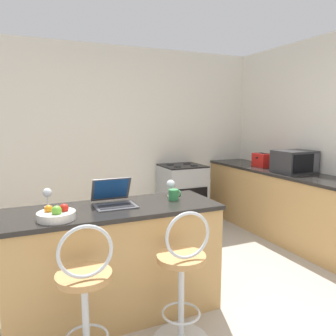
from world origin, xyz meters
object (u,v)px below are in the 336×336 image
Objects in this scene: bar_stool_near at (85,304)px; laptop at (114,199)px; toaster at (262,160)px; mug_green at (174,195)px; fruit_bowl at (57,215)px; bar_stool_far at (182,283)px; microwave at (294,162)px; wine_glass_short at (47,193)px; stove_range at (182,194)px; wine_glass_tall at (171,185)px.

laptop reaches higher than bar_stool_near.
toaster is 2.35m from mug_green.
bar_stool_far is at bearing -26.97° from fruit_bowl.
fruit_bowl is at bearing -163.86° from microwave.
wine_glass_short is (-0.14, 0.76, 0.54)m from bar_stool_near.
bar_stool_near is 3.12× the size of laptop.
bar_stool_far is at bearing -109.24° from mug_green.
bar_stool_near is 0.62m from fruit_bowl.
mug_green reaches higher than stove_range.
laptop is at bearing 60.47° from bar_stool_near.
bar_stool_near is at bearing -147.19° from toaster.
bar_stool_far is 2.73m from stove_range.
bar_stool_far is at bearing -62.72° from laptop.
toaster reaches higher than stove_range.
mug_green is (-1.98, -1.26, -0.05)m from toaster.
laptop reaches higher than mug_green.
wine_glass_tall reaches higher than fruit_bowl.
bar_stool_far is 3.83× the size of fruit_bowl.
wine_glass_tall is at bearing 71.91° from bar_stool_far.
wine_glass_short reaches higher than bar_stool_near.
toaster is 1.27m from stove_range.
toaster is at bearing 32.81° from bar_stool_near.
fruit_bowl is (-0.11, 0.39, 0.47)m from bar_stool_near.
bar_stool_near is 0.95m from wine_glass_short.
mug_green is (-2.02, -0.68, -0.10)m from microwave.
wine_glass_tall is (1.03, -0.06, -0.00)m from wine_glass_short.
wine_glass_short is (-2.98, -1.07, 0.01)m from toaster.
microwave reaches higher than wine_glass_tall.
toaster is at bearing 26.03° from fruit_bowl.
microwave is at bearing 14.33° from laptop.
fruit_bowl reaches higher than bar_stool_far.
wine_glass_short is 1.00× the size of wine_glass_tall.
stove_range is 2.89m from fruit_bowl.
bar_stool_far is 1.23m from wine_glass_short.
stove_range is at bearing 63.68° from bar_stool_far.
bar_stool_far is at bearing -43.69° from wine_glass_short.
bar_stool_far is 3.12× the size of laptop.
bar_stool_far is 0.84m from laptop.
bar_stool_near is at bearing -127.36° from stove_range.
wine_glass_short is at bearing 100.42° from bar_stool_near.
fruit_bowl is (-1.98, -2.06, 0.48)m from stove_range.
laptop is 0.51m from wine_glass_short.
toaster is (2.84, 1.83, 0.53)m from bar_stool_near.
fruit_bowl is at bearing -162.79° from wine_glass_tall.
laptop is 2.11× the size of wine_glass_tall.
microwave is (2.22, 1.25, 0.58)m from bar_stool_far.
wine_glass_short is at bearing -139.99° from stove_range.
wine_glass_tall is at bearing 9.55° from laptop.
wine_glass_tall is 0.58× the size of fruit_bowl.
bar_stool_far is (0.66, 0.00, 0.00)m from bar_stool_near.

